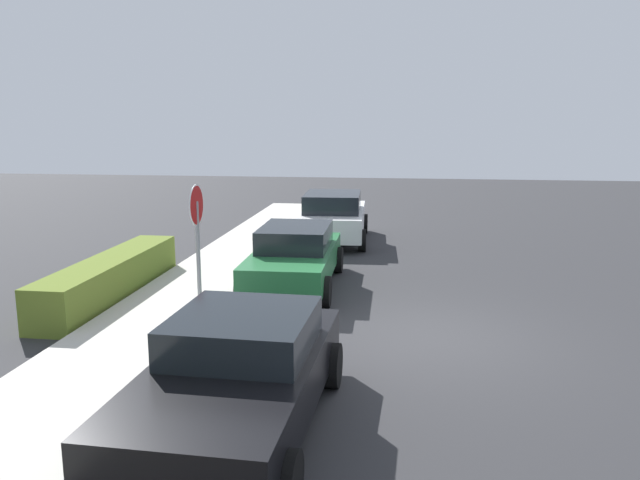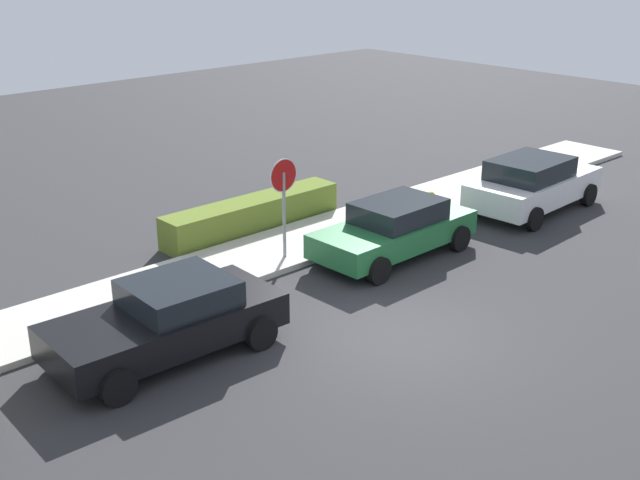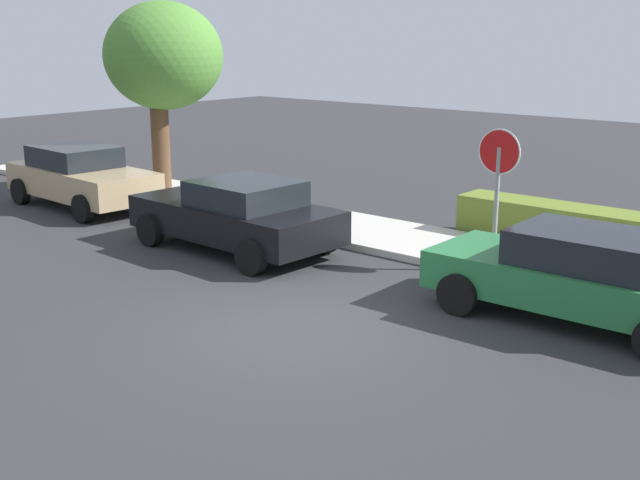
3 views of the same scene
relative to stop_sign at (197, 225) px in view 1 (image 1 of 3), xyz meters
The scene contains 8 objects.
ground_plane 4.85m from the stop_sign, 100.59° to the right, with size 60.00×60.00×0.00m, color #2D2D30.
sidewalk_curb 1.96m from the stop_sign, 145.63° to the left, with size 32.00×2.26×0.14m, color beige.
stop_sign is the anchor object (origin of this frame).
parked_car_green 2.86m from the stop_sign, 34.68° to the right, with size 4.33×1.99×1.38m.
parked_car_black 5.00m from the stop_sign, 156.14° to the right, with size 4.39×2.24×1.40m.
parked_car_white 7.86m from the stop_sign, 13.20° to the right, with size 4.42×2.25×1.54m.
fire_hydrant 5.31m from the stop_sign, ahead, with size 0.30×0.22×0.72m.
front_yard_hedge 2.70m from the stop_sign, 70.47° to the left, with size 5.23×0.90×0.86m.
Camera 1 is at (-10.56, 0.55, 3.75)m, focal length 35.00 mm.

